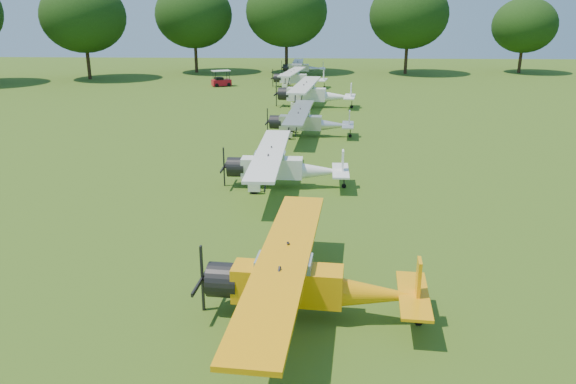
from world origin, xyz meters
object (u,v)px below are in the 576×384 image
aircraft_5 (312,92)px  aircraft_7 (302,66)px  aircraft_2 (305,279)px  aircraft_4 (307,120)px  golf_cart (221,81)px  aircraft_6 (297,77)px  aircraft_3 (281,165)px

aircraft_5 → aircraft_7: bearing=100.1°
aircraft_2 → aircraft_4: (-0.21, 24.60, -0.10)m
aircraft_4 → aircraft_7: bearing=95.8°
aircraft_5 → golf_cart: bearing=134.6°
aircraft_4 → aircraft_5: (0.34, 12.25, 0.21)m
aircraft_7 → aircraft_5: bearing=-86.2°
aircraft_2 → aircraft_5: 36.85m
golf_cart → aircraft_6: bearing=-27.6°
aircraft_4 → aircraft_7: size_ratio=1.05×
aircraft_2 → aircraft_5: size_ratio=0.92×
aircraft_7 → golf_cart: aircraft_7 is taller
aircraft_6 → aircraft_7: (0.25, 12.41, -0.06)m
aircraft_6 → aircraft_7: size_ratio=1.06×
aircraft_6 → aircraft_7: bearing=97.8°
aircraft_3 → aircraft_4: bearing=85.7°
aircraft_5 → aircraft_6: aircraft_5 is taller
aircraft_3 → golf_cart: bearing=104.9°
aircraft_2 → aircraft_4: size_ratio=1.09×
golf_cart → aircraft_5: bearing=-77.0°
aircraft_2 → aircraft_5: aircraft_5 is taller
aircraft_6 → aircraft_7: aircraft_6 is taller
aircraft_7 → aircraft_2: bearing=-88.3°
aircraft_2 → aircraft_7: (-1.37, 62.54, -0.15)m
aircraft_2 → aircraft_3: aircraft_2 is taller
aircraft_2 → aircraft_6: (-1.62, 50.13, -0.09)m
aircraft_2 → aircraft_5: (0.13, 36.85, 0.10)m
aircraft_5 → golf_cart: 17.37m
golf_cart → aircraft_4: bearing=-93.2°
golf_cart → aircraft_3: bearing=-101.2°
aircraft_3 → aircraft_5: 24.20m
aircraft_4 → golf_cart: aircraft_4 is taller
aircraft_7 → golf_cart: size_ratio=3.92×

